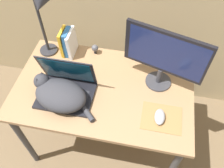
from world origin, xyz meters
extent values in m
cube|color=#93704C|center=(0.00, 0.36, 0.74)|extent=(1.17, 0.72, 0.03)
cylinder|color=#38383D|center=(-0.54, 0.05, 0.36)|extent=(0.04, 0.04, 0.73)
cylinder|color=#38383D|center=(-0.54, 0.67, 0.36)|extent=(0.04, 0.04, 0.73)
cylinder|color=#38383D|center=(0.54, 0.67, 0.36)|extent=(0.04, 0.04, 0.73)
cube|color=black|center=(-0.22, 0.25, 0.76)|extent=(0.35, 0.26, 0.02)
cube|color=#28282D|center=(-0.22, 0.23, 0.77)|extent=(0.29, 0.14, 0.00)
cube|color=black|center=(-0.22, 0.34, 0.90)|extent=(0.35, 0.08, 0.25)
cube|color=#0A334C|center=(-0.22, 0.34, 0.90)|extent=(0.31, 0.06, 0.22)
ellipsoid|color=#333338|center=(-0.23, 0.20, 0.82)|extent=(0.36, 0.29, 0.14)
sphere|color=#333338|center=(-0.37, 0.26, 0.85)|extent=(0.10, 0.10, 0.10)
cone|color=#333338|center=(-0.37, 0.29, 0.89)|extent=(0.04, 0.04, 0.03)
cone|color=#333338|center=(-0.38, 0.24, 0.89)|extent=(0.04, 0.04, 0.03)
cylinder|color=#333338|center=(-0.05, 0.15, 0.77)|extent=(0.12, 0.12, 0.03)
cylinder|color=#333338|center=(0.35, 0.48, 0.76)|extent=(0.17, 0.17, 0.01)
cylinder|color=#333338|center=(0.35, 0.48, 0.82)|extent=(0.04, 0.04, 0.12)
cube|color=black|center=(0.35, 0.48, 1.03)|extent=(0.49, 0.17, 0.30)
cube|color=navy|center=(0.35, 0.47, 1.03)|extent=(0.45, 0.14, 0.26)
cube|color=olive|center=(0.39, 0.21, 0.76)|extent=(0.24, 0.19, 0.00)
ellipsoid|color=#99999E|center=(0.38, 0.20, 0.78)|extent=(0.06, 0.11, 0.04)
cube|color=gold|center=(-0.35, 0.63, 0.85)|extent=(0.02, 0.13, 0.20)
cube|color=#285B93|center=(-0.32, 0.63, 0.85)|extent=(0.04, 0.12, 0.20)
cube|color=white|center=(-0.29, 0.63, 0.85)|extent=(0.03, 0.16, 0.19)
cylinder|color=#28282D|center=(-0.47, 0.62, 0.76)|extent=(0.13, 0.13, 0.01)
cylinder|color=#28282D|center=(-0.47, 0.62, 0.98)|extent=(0.02, 0.02, 0.42)
cone|color=#28282D|center=(-0.42, 0.58, 1.19)|extent=(0.11, 0.13, 0.14)
cylinder|color=#232328|center=(-0.13, 0.66, 0.77)|extent=(0.02, 0.02, 0.02)
sphere|color=#4C4C51|center=(-0.13, 0.66, 0.81)|extent=(0.05, 0.05, 0.05)
camera|label=1|loc=(0.24, -0.55, 2.00)|focal=38.00mm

